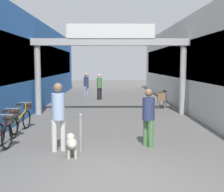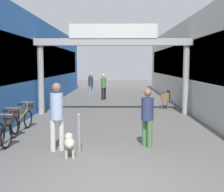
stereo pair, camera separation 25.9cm
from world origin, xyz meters
name	(u,v)px [view 1 (the left image)]	position (x,y,z in m)	size (l,w,h in m)	color
ground_plane	(115,180)	(0.00, 0.00, 0.00)	(80.00, 80.00, 0.00)	#605E5B
storefront_left	(16,65)	(-5.09, 11.00, 2.27)	(3.00, 26.00, 4.55)	blue
storefront_right	(203,65)	(5.09, 11.00, 2.27)	(3.00, 26.00, 4.55)	beige
arcade_sign_gateway	(111,51)	(0.00, 8.33, 2.90)	(7.40, 0.47, 4.11)	#B2B2B2
pedestrian_with_dog	(58,112)	(-1.44, 2.13, 1.05)	(0.45, 0.45, 1.82)	silver
pedestrian_companion	(148,114)	(1.00, 2.55, 0.93)	(0.47, 0.47, 1.63)	#4C7F47
pedestrian_carrying_crate	(99,85)	(-0.68, 14.31, 0.96)	(0.48, 0.48, 1.68)	black
pedestrian_elderly_walking	(86,83)	(-1.63, 15.66, 0.99)	(0.48, 0.48, 1.72)	#8C9EB2
dog_on_leash	(71,143)	(-1.05, 1.67, 0.34)	(0.40, 0.76, 0.54)	beige
bicycle_black_nearest	(0,137)	(-2.93, 1.93, 0.44)	(0.46, 1.68, 0.98)	black
bicycle_red_second	(8,127)	(-3.10, 3.16, 0.44)	(0.46, 1.69, 0.98)	black
bicycle_orange_third	(22,118)	(-3.11, 4.70, 0.44)	(0.46, 1.68, 0.98)	black
bollard_post_metal	(81,132)	(-0.85, 2.05, 0.52)	(0.10, 0.10, 1.02)	gray
cafe_chair_wood_nearer	(161,99)	(2.64, 9.94, 0.54)	(0.44, 0.44, 0.89)	gray
cafe_chair_black_farther	(163,97)	(2.90, 10.94, 0.54)	(0.47, 0.47, 0.89)	gray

